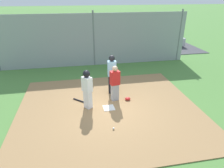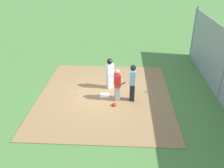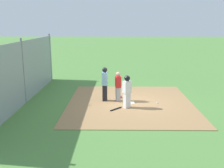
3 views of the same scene
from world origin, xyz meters
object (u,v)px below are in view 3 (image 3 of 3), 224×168
Objects in this scene: umpire at (105,83)px; baseball_bat at (116,109)px; catcher at (118,86)px; catcher_mask at (120,97)px; home_plate at (130,103)px; runner at (127,89)px; baseball at (157,103)px.

umpire reaches higher than baseball_bat.
catcher is 6.50× the size of catcher_mask.
catcher_mask is at bearing 66.77° from catcher.
umpire is at bearing -56.17° from catcher_mask.
catcher is at bearing -120.32° from home_plate.
catcher_mask is (-1.73, -0.30, -0.85)m from runner.
catcher_mask is (-2.03, 0.23, 0.03)m from baseball_bat.
umpire is 1.12× the size of runner.
home_plate is at bearing 29.08° from catcher_mask.
catcher_mask is at bearing -144.19° from baseball_bat.
catcher_mask is at bearing -26.07° from runner.
home_plate is 1.67m from umpire.
baseball is at bearing -101.18° from runner.
baseball_bat is 3.20× the size of catcher_mask.
umpire is at bearing 169.03° from catcher.
home_plate is 0.24× the size of umpire.
catcher is at bearing -102.39° from baseball.
home_plate is 1.40m from baseball.
catcher is at bearing -142.01° from baseball_bat.
baseball is (0.99, 1.90, -0.02)m from catcher_mask.
catcher_mask is at bearing -117.56° from baseball.
catcher_mask reaches higher than home_plate.
baseball_bat is (1.11, -0.74, 0.02)m from home_plate.
catcher_mask is (-0.55, 0.82, -0.89)m from umpire.
home_plate is 1.24m from runner.
runner is 1.07m from baseball_bat.
baseball reaches higher than baseball_bat.
umpire reaches higher than baseball.
catcher is 21.09× the size of baseball.
baseball_bat reaches higher than home_plate.
baseball is at bearing 158.17° from baseball_bat.
runner is (0.82, -0.21, 0.90)m from home_plate.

